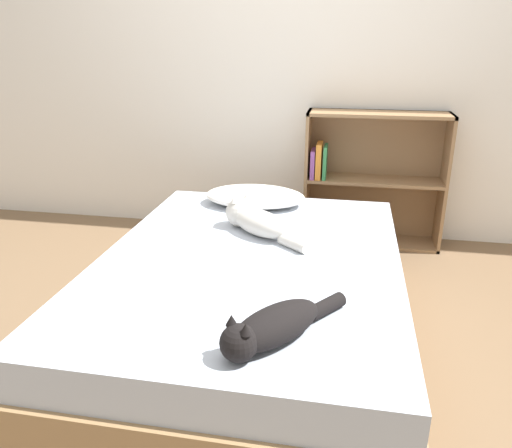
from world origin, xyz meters
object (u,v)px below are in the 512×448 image
pillow (255,196)px  cat_dark (272,327)px  bed (250,295)px  cat_light (255,220)px  bookshelf (370,177)px

pillow → cat_dark: 1.38m
bed → pillow: 0.76m
pillow → cat_light: (0.08, -0.42, 0.01)m
bed → cat_dark: bearing=-72.9°
cat_dark → bookshelf: size_ratio=0.53×
bed → cat_dark: cat_dark is taller
cat_light → cat_dark: (0.23, -0.92, -0.01)m
bookshelf → cat_light: bearing=-120.9°
cat_light → bookshelf: size_ratio=0.52×
bookshelf → pillow: bearing=-140.3°
cat_light → bookshelf: bookshelf is taller
pillow → bookshelf: (0.66, 0.55, 0.00)m
pillow → bookshelf: bearing=39.7°
cat_dark → bookshelf: 1.92m
bed → bookshelf: 1.39m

